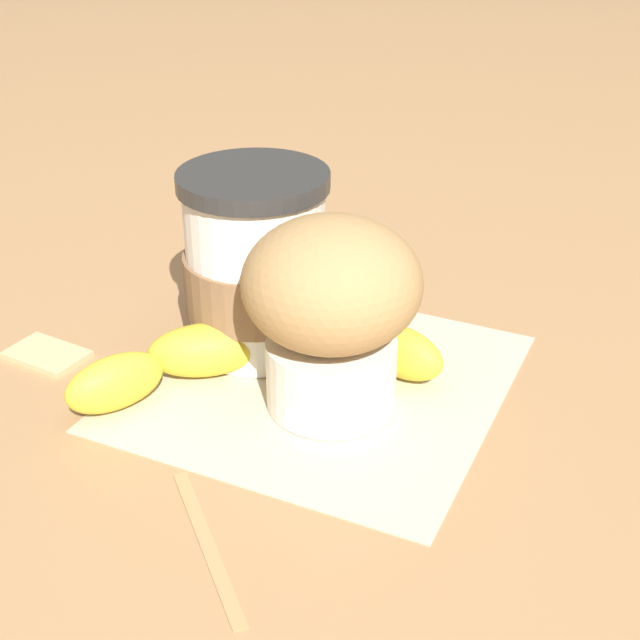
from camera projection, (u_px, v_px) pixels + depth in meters
ground_plane at (320, 382)px, 0.54m from camera, size 3.00×3.00×0.00m
paper_napkin at (320, 381)px, 0.54m from camera, size 0.23×0.23×0.00m
coffee_cup at (256, 266)px, 0.55m from camera, size 0.09×0.09×0.12m
muffin at (332, 306)px, 0.49m from camera, size 0.10×0.10×0.11m
banana at (258, 353)px, 0.53m from camera, size 0.20×0.14×0.03m
sugar_packet at (46, 352)px, 0.56m from camera, size 0.05×0.04×0.01m
wooden_stirrer at (210, 543)px, 0.42m from camera, size 0.08×0.09×0.00m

